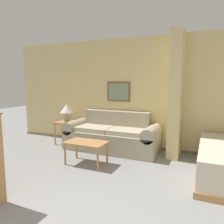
# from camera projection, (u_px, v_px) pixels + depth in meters

# --- Properties ---
(wall_back) EXTENTS (7.48, 0.16, 2.60)m
(wall_back) POSITION_uv_depth(u_px,v_px,m) (148.00, 94.00, 5.10)
(wall_back) COLOR #DBC484
(wall_back) RESTS_ON ground_plane
(wall_partition_pillar) EXTENTS (0.24, 0.59, 2.60)m
(wall_partition_pillar) POSITION_uv_depth(u_px,v_px,m) (176.00, 95.00, 4.50)
(wall_partition_pillar) COLOR #DBC484
(wall_partition_pillar) RESTS_ON ground_plane
(couch) EXTENTS (2.19, 0.84, 0.88)m
(couch) POSITION_uv_depth(u_px,v_px,m) (112.00, 136.00, 5.07)
(couch) COLOR tan
(couch) RESTS_ON ground_plane
(coffee_table) EXTENTS (0.78, 0.47, 0.44)m
(coffee_table) POSITION_uv_depth(u_px,v_px,m) (86.00, 145.00, 4.17)
(coffee_table) COLOR #B27F4C
(coffee_table) RESTS_ON ground_plane
(side_table) EXTENTS (0.50, 0.50, 0.57)m
(side_table) POSITION_uv_depth(u_px,v_px,m) (67.00, 125.00, 5.57)
(side_table) COLOR #B27F4C
(side_table) RESTS_ON ground_plane
(table_lamp) EXTENTS (0.32, 0.32, 0.44)m
(table_lamp) POSITION_uv_depth(u_px,v_px,m) (67.00, 110.00, 5.52)
(table_lamp) COLOR tan
(table_lamp) RESTS_ON side_table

